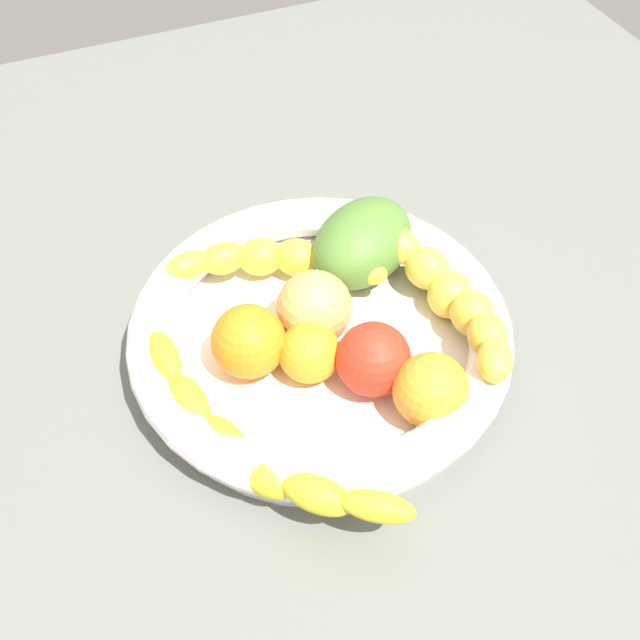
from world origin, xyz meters
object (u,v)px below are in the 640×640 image
at_px(banana_arching_top, 278,260).
at_px(tomato_red, 373,359).
at_px(banana_draped_right, 443,291).
at_px(orange_mid_right, 310,353).
at_px(peach_blush, 316,308).
at_px(orange_mid_left, 431,390).
at_px(orange_front, 249,341).
at_px(mango_green, 363,243).
at_px(banana_draped_left, 249,446).
at_px(fruit_bowl, 320,335).

relative_size(banana_arching_top, tomato_red, 3.06).
height_order(banana_draped_right, orange_mid_right, banana_draped_right).
height_order(banana_arching_top, peach_blush, peach_blush).
distance_m(orange_mid_right, peach_blush, 0.04).
bearing_deg(tomato_red, orange_mid_left, 32.45).
bearing_deg(orange_mid_left, orange_front, -131.35).
height_order(orange_front, mango_green, mango_green).
xyz_separation_m(banana_draped_left, banana_draped_right, (-0.08, 0.20, 0.01)).
bearing_deg(tomato_red, orange_mid_right, -124.81).
bearing_deg(banana_draped_left, tomato_red, 106.88).
xyz_separation_m(banana_draped_right, mango_green, (-0.08, -0.04, 0.00)).
distance_m(banana_draped_left, banana_draped_right, 0.22).
relative_size(banana_draped_right, orange_front, 3.64).
distance_m(banana_arching_top, peach_blush, 0.07).
height_order(banana_draped_left, banana_arching_top, same).
bearing_deg(fruit_bowl, banana_draped_left, -46.01).
height_order(banana_draped_right, orange_mid_left, same).
relative_size(banana_arching_top, peach_blush, 2.90).
bearing_deg(banana_draped_right, banana_arching_top, -129.97).
bearing_deg(banana_draped_right, orange_mid_left, -33.53).
height_order(banana_arching_top, mango_green, mango_green).
bearing_deg(peach_blush, banana_arching_top, -174.44).
relative_size(banana_draped_left, orange_mid_left, 3.94).
distance_m(orange_mid_left, mango_green, 0.17).
relative_size(fruit_bowl, orange_mid_right, 6.34).
distance_m(orange_front, tomato_red, 0.10).
xyz_separation_m(banana_draped_right, peach_blush, (-0.02, -0.11, -0.00)).
relative_size(banana_draped_right, orange_mid_right, 4.41).
height_order(banana_draped_right, banana_arching_top, banana_draped_right).
relative_size(banana_draped_left, peach_blush, 3.66).
height_order(banana_draped_left, mango_green, mango_green).
relative_size(banana_draped_right, mango_green, 2.05).
xyz_separation_m(orange_front, orange_mid_left, (0.10, 0.11, -0.00)).
bearing_deg(orange_mid_right, fruit_bowl, 142.29).
bearing_deg(orange_mid_left, tomato_red, -147.55).
bearing_deg(banana_draped_left, orange_mid_left, 86.56).
distance_m(orange_mid_right, tomato_red, 0.05).
bearing_deg(banana_arching_top, orange_mid_left, 17.02).
relative_size(orange_mid_right, mango_green, 0.47).
bearing_deg(orange_mid_right, mango_green, 136.19).
bearing_deg(banana_draped_right, banana_draped_left, -68.71).
relative_size(banana_draped_right, tomato_red, 3.68).
relative_size(mango_green, tomato_red, 1.79).
height_order(peach_blush, tomato_red, peach_blush).
height_order(banana_draped_right, peach_blush, peach_blush).
distance_m(orange_front, mango_green, 0.15).
bearing_deg(orange_front, fruit_bowl, 89.90).
xyz_separation_m(orange_front, tomato_red, (0.06, 0.09, -0.00)).
bearing_deg(banana_arching_top, peach_blush, 5.56).
xyz_separation_m(peach_blush, tomato_red, (0.07, 0.02, -0.00)).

